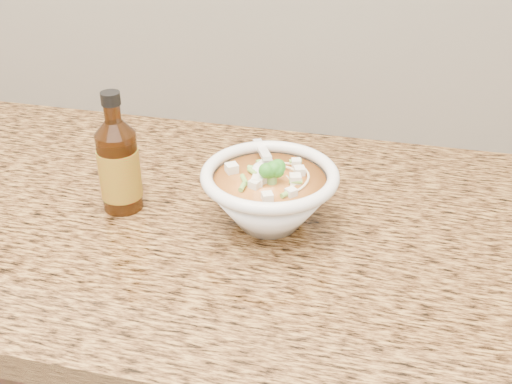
# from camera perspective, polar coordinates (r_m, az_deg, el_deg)

# --- Properties ---
(counter_slab) EXTENTS (4.00, 0.68, 0.04)m
(counter_slab) POSITION_cam_1_polar(r_m,az_deg,el_deg) (1.02, -10.36, -1.80)
(counter_slab) COLOR olive
(counter_slab) RESTS_ON cabinet
(soup_bowl) EXTENTS (0.20, 0.22, 0.11)m
(soup_bowl) POSITION_cam_1_polar(r_m,az_deg,el_deg) (0.92, 1.21, -0.37)
(soup_bowl) COLOR white
(soup_bowl) RESTS_ON counter_slab
(hot_sauce_bottle) EXTENTS (0.07, 0.07, 0.19)m
(hot_sauce_bottle) POSITION_cam_1_polar(r_m,az_deg,el_deg) (0.97, -12.09, 2.26)
(hot_sauce_bottle) COLOR #401E08
(hot_sauce_bottle) RESTS_ON counter_slab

